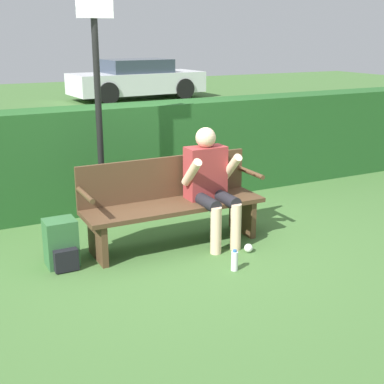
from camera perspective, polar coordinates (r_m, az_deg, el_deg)
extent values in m
plane|color=#426B33|center=(5.60, -1.84, -5.64)|extent=(40.00, 40.00, 0.00)
cube|color=#235623|center=(6.79, -7.54, 3.83)|extent=(12.00, 0.54, 1.27)
cube|color=#513823|center=(5.45, -1.88, -1.49)|extent=(1.89, 0.51, 0.05)
cube|color=#513823|center=(5.59, -2.95, 1.54)|extent=(1.89, 0.04, 0.44)
cube|color=#513823|center=(5.25, -10.03, -5.06)|extent=(0.06, 0.46, 0.40)
cube|color=#513823|center=(5.90, 5.39, -2.43)|extent=(0.06, 0.46, 0.40)
cylinder|color=#513823|center=(5.08, -11.32, -0.32)|extent=(0.05, 0.46, 0.05)
cylinder|color=#513823|center=(5.82, 6.30, 2.07)|extent=(0.05, 0.46, 0.05)
cube|color=#993333|center=(5.58, 1.44, 2.10)|extent=(0.42, 0.22, 0.55)
sphere|color=beige|center=(5.50, 1.47, 5.82)|extent=(0.21, 0.21, 0.21)
cylinder|color=black|center=(5.41, 1.46, -1.02)|extent=(0.13, 0.44, 0.13)
cylinder|color=black|center=(5.52, 3.55, -0.69)|extent=(0.13, 0.44, 0.13)
cylinder|color=beige|center=(5.31, 2.57, -4.13)|extent=(0.11, 0.11, 0.48)
cylinder|color=beige|center=(5.42, 4.68, -3.73)|extent=(0.11, 0.11, 0.48)
cylinder|color=beige|center=(5.35, -0.04, 2.10)|extent=(0.09, 0.33, 0.33)
cylinder|color=beige|center=(5.56, 4.19, 2.63)|extent=(0.09, 0.33, 0.33)
cube|color=#336638|center=(5.20, -13.81, -5.25)|extent=(0.29, 0.25, 0.45)
cube|color=black|center=(5.09, -13.27, -7.10)|extent=(0.22, 0.09, 0.20)
cylinder|color=white|center=(5.00, 4.56, -7.35)|extent=(0.06, 0.06, 0.18)
cylinder|color=#2D66B2|center=(4.96, 4.58, -6.28)|extent=(0.04, 0.04, 0.02)
cylinder|color=black|center=(5.93, -9.92, 8.24)|extent=(0.07, 0.07, 2.56)
cube|color=silver|center=(5.83, -10.35, 19.01)|extent=(0.39, 0.02, 0.25)
cube|color=silver|center=(18.26, -5.89, 11.52)|extent=(4.50, 1.98, 0.67)
cube|color=#333D4C|center=(18.22, -5.94, 13.24)|extent=(2.20, 1.63, 0.43)
cylinder|color=black|center=(19.60, -3.23, 11.33)|extent=(0.68, 0.22, 0.67)
cylinder|color=black|center=(18.19, -0.81, 10.95)|extent=(0.68, 0.22, 0.67)
cylinder|color=black|center=(18.50, -10.85, 10.76)|extent=(0.68, 0.22, 0.67)
cylinder|color=black|center=(17.00, -8.92, 10.36)|extent=(0.68, 0.22, 0.67)
sphere|color=silver|center=(5.43, 6.04, -5.96)|extent=(0.09, 0.09, 0.09)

